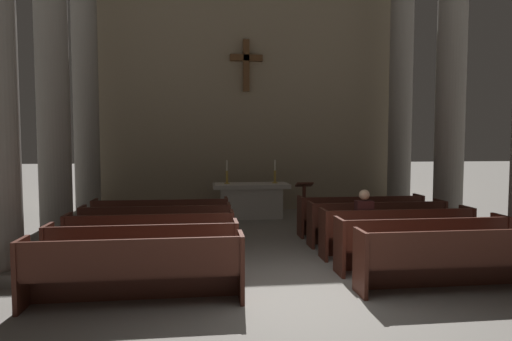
% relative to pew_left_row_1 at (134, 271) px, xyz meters
% --- Properties ---
extents(ground_plane, '(80.00, 80.00, 0.00)m').
position_rel_pew_left_row_1_xyz_m(ground_plane, '(2.31, 0.04, -0.48)').
color(ground_plane, gray).
extents(pew_left_row_1, '(2.96, 0.50, 0.95)m').
position_rel_pew_left_row_1_xyz_m(pew_left_row_1, '(0.00, 0.00, 0.00)').
color(pew_left_row_1, '#4C2319').
rests_on(pew_left_row_1, ground).
extents(pew_left_row_2, '(2.96, 0.50, 0.95)m').
position_rel_pew_left_row_1_xyz_m(pew_left_row_2, '(0.00, 0.98, 0.00)').
color(pew_left_row_2, '#4C2319').
rests_on(pew_left_row_2, ground).
extents(pew_left_row_3, '(2.96, 0.50, 0.95)m').
position_rel_pew_left_row_1_xyz_m(pew_left_row_3, '(0.00, 1.95, 0.00)').
color(pew_left_row_3, '#4C2319').
rests_on(pew_left_row_3, ground).
extents(pew_left_row_4, '(2.96, 0.50, 0.95)m').
position_rel_pew_left_row_1_xyz_m(pew_left_row_4, '(0.00, 2.93, 0.00)').
color(pew_left_row_4, '#4C2319').
rests_on(pew_left_row_4, ground).
extents(pew_left_row_5, '(2.96, 0.50, 0.95)m').
position_rel_pew_left_row_1_xyz_m(pew_left_row_5, '(0.00, 3.90, 0.00)').
color(pew_left_row_5, '#4C2319').
rests_on(pew_left_row_5, ground).
extents(pew_right_row_1, '(2.96, 0.50, 0.95)m').
position_rel_pew_left_row_1_xyz_m(pew_right_row_1, '(4.63, 0.00, 0.00)').
color(pew_right_row_1, '#4C2319').
rests_on(pew_right_row_1, ground).
extents(pew_right_row_2, '(2.96, 0.50, 0.95)m').
position_rel_pew_left_row_1_xyz_m(pew_right_row_2, '(4.63, 0.98, 0.00)').
color(pew_right_row_2, '#4C2319').
rests_on(pew_right_row_2, ground).
extents(pew_right_row_3, '(2.96, 0.50, 0.95)m').
position_rel_pew_left_row_1_xyz_m(pew_right_row_3, '(4.63, 1.95, 0.00)').
color(pew_right_row_3, '#4C2319').
rests_on(pew_right_row_3, ground).
extents(pew_right_row_4, '(2.96, 0.50, 0.95)m').
position_rel_pew_left_row_1_xyz_m(pew_right_row_4, '(4.63, 2.93, 0.00)').
color(pew_right_row_4, '#4C2319').
rests_on(pew_right_row_4, ground).
extents(pew_right_row_5, '(2.96, 0.50, 0.95)m').
position_rel_pew_left_row_1_xyz_m(pew_right_row_5, '(4.63, 3.90, 0.00)').
color(pew_right_row_5, '#4C2319').
rests_on(pew_right_row_5, ground).
extents(column_left_second, '(1.03, 1.03, 7.22)m').
position_rel_pew_left_row_1_xyz_m(column_left_second, '(-2.31, 4.12, 3.05)').
color(column_left_second, gray).
rests_on(column_left_second, ground).
extents(column_right_second, '(1.03, 1.03, 7.22)m').
position_rel_pew_left_row_1_xyz_m(column_right_second, '(6.94, 4.12, 3.05)').
color(column_right_second, gray).
rests_on(column_right_second, ground).
extents(column_left_third, '(1.03, 1.03, 7.22)m').
position_rel_pew_left_row_1_xyz_m(column_left_third, '(-2.31, 6.85, 3.05)').
color(column_left_third, gray).
rests_on(column_left_third, ground).
extents(column_right_third, '(1.03, 1.03, 7.22)m').
position_rel_pew_left_row_1_xyz_m(column_right_third, '(6.94, 6.85, 3.05)').
color(column_right_third, gray).
rests_on(column_right_third, ground).
extents(altar, '(2.20, 0.90, 1.01)m').
position_rel_pew_left_row_1_xyz_m(altar, '(2.31, 6.59, 0.06)').
color(altar, '#BCB7AD').
rests_on(altar, ground).
extents(candlestick_left, '(0.16, 0.16, 0.68)m').
position_rel_pew_left_row_1_xyz_m(candlestick_left, '(1.61, 6.59, 0.75)').
color(candlestick_left, '#B79338').
rests_on(candlestick_left, altar).
extents(candlestick_right, '(0.16, 0.16, 0.68)m').
position_rel_pew_left_row_1_xyz_m(candlestick_right, '(3.01, 6.59, 0.75)').
color(candlestick_right, '#B79338').
rests_on(candlestick_right, altar).
extents(apse_with_cross, '(10.34, 0.44, 8.40)m').
position_rel_pew_left_row_1_xyz_m(apse_with_cross, '(2.31, 8.21, 3.72)').
color(apse_with_cross, gray).
rests_on(apse_with_cross, ground).
extents(lectern, '(0.44, 0.36, 1.15)m').
position_rel_pew_left_row_1_xyz_m(lectern, '(3.61, 5.39, 0.07)').
color(lectern, '#4C2319').
rests_on(lectern, ground).
extents(lone_worshipper, '(0.32, 0.43, 1.32)m').
position_rel_pew_left_row_1_xyz_m(lone_worshipper, '(3.95, 1.99, 0.22)').
color(lone_worshipper, '#26262B').
rests_on(lone_worshipper, ground).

